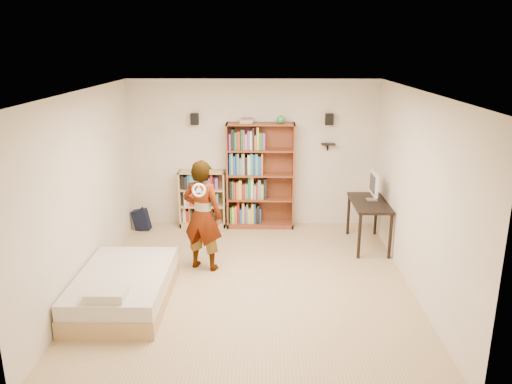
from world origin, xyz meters
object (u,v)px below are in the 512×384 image
computer_desk (368,224)px  person (203,215)px  tall_bookshelf (260,176)px  low_bookshelf (202,199)px  daybed (123,284)px

computer_desk → person: size_ratio=0.68×
tall_bookshelf → low_bookshelf: (-1.07, 0.02, -0.44)m
tall_bookshelf → low_bookshelf: bearing=178.9°
tall_bookshelf → computer_desk: (1.82, -0.91, -0.58)m
tall_bookshelf → daybed: size_ratio=1.08×
low_bookshelf → computer_desk: low_bookshelf is taller
person → daybed: bearing=69.0°
computer_desk → daybed: (-3.59, -2.00, -0.12)m
daybed → tall_bookshelf: bearing=58.6°
low_bookshelf → daybed: (-0.70, -2.93, -0.26)m
tall_bookshelf → daybed: bearing=-121.4°
computer_desk → person: bearing=-160.9°
tall_bookshelf → person: (-0.85, -1.83, -0.13)m
low_bookshelf → daybed: size_ratio=0.59×
low_bookshelf → person: person is taller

